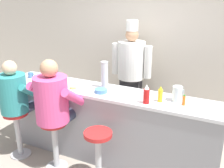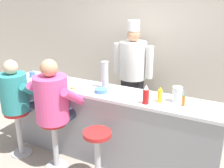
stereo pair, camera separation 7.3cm
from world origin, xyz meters
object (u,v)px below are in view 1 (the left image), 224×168
object	(u,v)px
cereal_bowl	(101,91)
coffee_mug_blue	(31,75)
hot_sauce_bottle_orange	(184,100)
water_pitcher_clear	(177,94)
diner_seated_pink	(54,102)
ketchup_bottle_red	(146,95)
mustard_bottle_yellow	(160,94)
cup_stack_steel	(105,75)
empty_stool_round	(98,149)
cook_in_whites_near	(131,69)
breakfast_plate	(73,89)
diner_seated_teal	(15,97)

from	to	relation	value
cereal_bowl	coffee_mug_blue	xyz separation A→B (m)	(-1.28, 0.09, 0.02)
hot_sauce_bottle_orange	water_pitcher_clear	xyz separation A→B (m)	(-0.10, 0.08, 0.03)
coffee_mug_blue	diner_seated_pink	bearing A→B (deg)	-31.08
ketchup_bottle_red	water_pitcher_clear	distance (m)	0.39
mustard_bottle_yellow	hot_sauce_bottle_orange	xyz separation A→B (m)	(0.28, 0.02, -0.03)
mustard_bottle_yellow	cup_stack_steel	xyz separation A→B (m)	(-0.83, 0.14, 0.10)
mustard_bottle_yellow	cereal_bowl	size ratio (longest dim) A/B	1.19
hot_sauce_bottle_orange	cereal_bowl	size ratio (longest dim) A/B	0.77
empty_stool_round	coffee_mug_blue	bearing A→B (deg)	160.46
ketchup_bottle_red	coffee_mug_blue	xyz separation A→B (m)	(-1.94, 0.17, -0.07)
cereal_bowl	cook_in_whites_near	xyz separation A→B (m)	(-0.08, 1.27, -0.04)
breakfast_plate	diner_seated_teal	size ratio (longest dim) A/B	0.16
water_pitcher_clear	breakfast_plate	world-z (taller)	water_pitcher_clear
breakfast_plate	cereal_bowl	xyz separation A→B (m)	(0.39, 0.07, 0.01)
coffee_mug_blue	empty_stool_round	bearing A→B (deg)	-19.54
breakfast_plate	diner_seated_teal	distance (m)	0.83
mustard_bottle_yellow	coffee_mug_blue	xyz separation A→B (m)	(-2.08, 0.05, -0.05)
diner_seated_teal	breakfast_plate	bearing A→B (deg)	23.30
water_pitcher_clear	cup_stack_steel	xyz separation A→B (m)	(-1.01, 0.04, 0.09)
water_pitcher_clear	cook_in_whites_near	xyz separation A→B (m)	(-1.05, 1.13, -0.11)
cereal_bowl	coffee_mug_blue	world-z (taller)	coffee_mug_blue
cereal_bowl	cook_in_whites_near	distance (m)	1.28
cereal_bowl	coffee_mug_blue	distance (m)	1.29
empty_stool_round	diner_seated_teal	bearing A→B (deg)	178.62
ketchup_bottle_red	cook_in_whites_near	xyz separation A→B (m)	(-0.74, 1.35, -0.13)
mustard_bottle_yellow	water_pitcher_clear	xyz separation A→B (m)	(0.18, 0.10, 0.00)
cup_stack_steel	coffee_mug_blue	bearing A→B (deg)	-175.79
breakfast_plate	cook_in_whites_near	distance (m)	1.38
water_pitcher_clear	diner_seated_pink	distance (m)	1.56
cereal_bowl	cook_in_whites_near	world-z (taller)	cook_in_whites_near
coffee_mug_blue	cook_in_whites_near	size ratio (longest dim) A/B	0.07
ketchup_bottle_red	coffee_mug_blue	world-z (taller)	ketchup_bottle_red
cup_stack_steel	hot_sauce_bottle_orange	bearing A→B (deg)	-6.18
mustard_bottle_yellow	empty_stool_round	xyz separation A→B (m)	(-0.61, -0.48, -0.66)
cup_stack_steel	diner_seated_teal	size ratio (longest dim) A/B	0.26
water_pitcher_clear	diner_seated_pink	size ratio (longest dim) A/B	0.12
hot_sauce_bottle_orange	diner_seated_pink	bearing A→B (deg)	-163.60
breakfast_plate	empty_stool_round	world-z (taller)	breakfast_plate
water_pitcher_clear	diner_seated_teal	bearing A→B (deg)	-165.61
ketchup_bottle_red	hot_sauce_bottle_orange	distance (m)	0.44
mustard_bottle_yellow	cook_in_whites_near	bearing A→B (deg)	125.34
mustard_bottle_yellow	cook_in_whites_near	distance (m)	1.51
ketchup_bottle_red	diner_seated_pink	size ratio (longest dim) A/B	0.16
diner_seated_pink	empty_stool_round	size ratio (longest dim) A/B	2.16
diner_seated_pink	water_pitcher_clear	bearing A→B (deg)	20.35
mustard_bottle_yellow	water_pitcher_clear	bearing A→B (deg)	28.81
cup_stack_steel	breakfast_plate	bearing A→B (deg)	-143.95
water_pitcher_clear	diner_seated_pink	bearing A→B (deg)	-159.65
hot_sauce_bottle_orange	water_pitcher_clear	size ratio (longest dim) A/B	0.67
ketchup_bottle_red	diner_seated_pink	distance (m)	1.19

